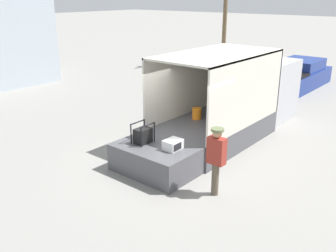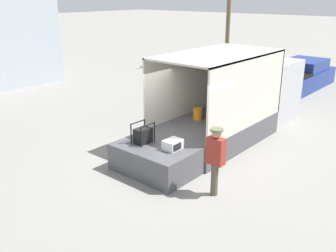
{
  "view_description": "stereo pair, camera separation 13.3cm",
  "coord_description": "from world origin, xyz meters",
  "px_view_note": "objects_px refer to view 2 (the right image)",
  "views": [
    {
      "loc": [
        -7.89,
        -6.35,
        4.74
      ],
      "look_at": [
        -0.48,
        -0.2,
        1.32
      ],
      "focal_mm": 40.0,
      "sensor_mm": 36.0,
      "label": 1
    },
    {
      "loc": [
        -7.81,
        -6.45,
        4.74
      ],
      "look_at": [
        -0.48,
        -0.2,
        1.32
      ],
      "focal_mm": 40.0,
      "sensor_mm": 36.0,
      "label": 2
    }
  ],
  "objects_px": {
    "microwave": "(173,145)",
    "portable_generator": "(143,135)",
    "worker_person": "(216,155)",
    "pickup_truck_blue": "(299,77)",
    "box_truck": "(244,102)"
  },
  "relations": [
    {
      "from": "box_truck",
      "to": "worker_person",
      "type": "xyz_separation_m",
      "value": [
        -4.83,
        -1.98,
        0.11
      ]
    },
    {
      "from": "microwave",
      "to": "pickup_truck_blue",
      "type": "bearing_deg",
      "value": 6.58
    },
    {
      "from": "microwave",
      "to": "portable_generator",
      "type": "height_order",
      "value": "portable_generator"
    },
    {
      "from": "box_truck",
      "to": "portable_generator",
      "type": "xyz_separation_m",
      "value": [
        -4.84,
        0.43,
        0.02
      ]
    },
    {
      "from": "box_truck",
      "to": "portable_generator",
      "type": "relative_size",
      "value": 11.4
    },
    {
      "from": "box_truck",
      "to": "microwave",
      "type": "height_order",
      "value": "box_truck"
    },
    {
      "from": "microwave",
      "to": "portable_generator",
      "type": "distance_m",
      "value": 0.96
    },
    {
      "from": "microwave",
      "to": "portable_generator",
      "type": "bearing_deg",
      "value": 100.21
    },
    {
      "from": "microwave",
      "to": "worker_person",
      "type": "relative_size",
      "value": 0.28
    },
    {
      "from": "worker_person",
      "to": "pickup_truck_blue",
      "type": "height_order",
      "value": "worker_person"
    },
    {
      "from": "box_truck",
      "to": "microwave",
      "type": "distance_m",
      "value": 4.7
    },
    {
      "from": "worker_person",
      "to": "pickup_truck_blue",
      "type": "bearing_deg",
      "value": 13.17
    },
    {
      "from": "box_truck",
      "to": "pickup_truck_blue",
      "type": "bearing_deg",
      "value": 6.8
    },
    {
      "from": "pickup_truck_blue",
      "to": "box_truck",
      "type": "bearing_deg",
      "value": -173.2
    },
    {
      "from": "portable_generator",
      "to": "pickup_truck_blue",
      "type": "relative_size",
      "value": 0.11
    }
  ]
}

